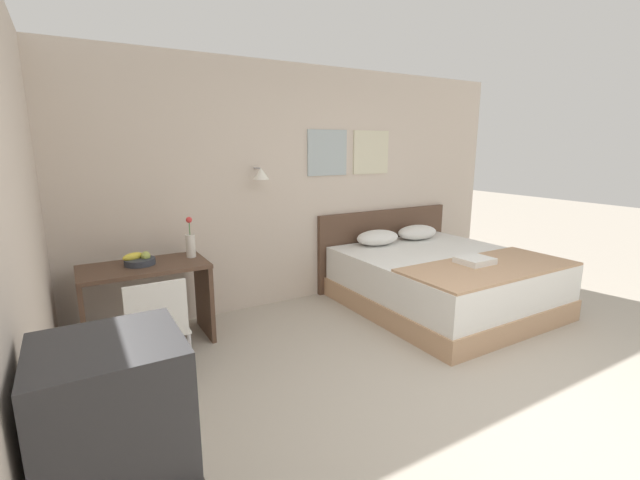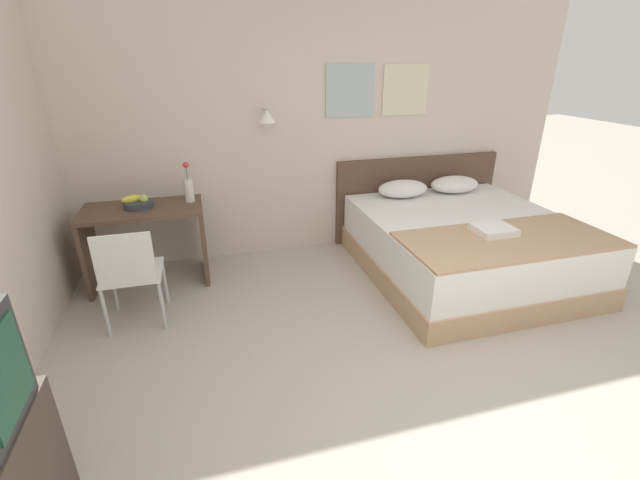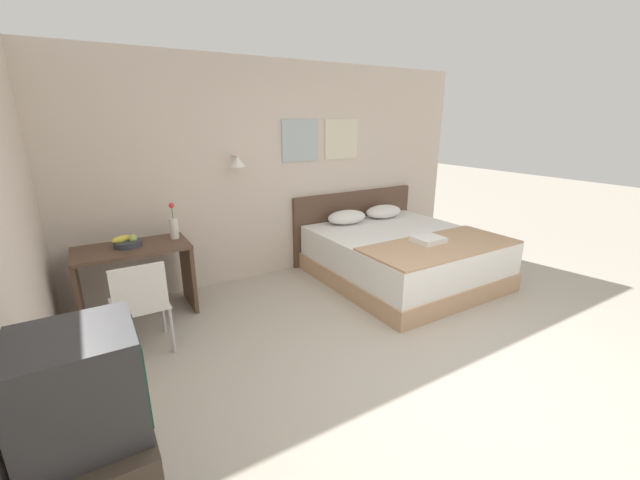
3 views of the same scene
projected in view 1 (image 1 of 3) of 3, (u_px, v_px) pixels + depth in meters
The scene contains 13 objects.
ground_plane at pixel (513, 431), 2.73m from camera, with size 24.00×24.00×0.00m, color #B2A899.
wall_back at pixel (300, 186), 4.88m from camera, with size 5.79×0.31×2.65m.
bed at pixel (443, 281), 4.78m from camera, with size 1.88×2.03×0.60m.
headboard at pixel (384, 246), 5.61m from camera, with size 2.00×0.06×0.97m.
pillow_left at pixel (378, 238), 5.19m from camera, with size 0.56×0.36×0.18m.
pillow_right at pixel (417, 232), 5.51m from camera, with size 0.56×0.36×0.18m.
throw_blanket at pixel (490, 267), 4.21m from camera, with size 1.83×0.81×0.02m.
folded_towel_near_foot at pixel (475, 260), 4.30m from camera, with size 0.33×0.29×0.06m.
desk at pixel (146, 291), 3.80m from camera, with size 1.06×0.59×0.76m.
desk_chair at pixel (156, 324), 3.13m from camera, with size 0.45×0.45×0.85m.
fruit_bowl at pixel (139, 260), 3.75m from camera, with size 0.28×0.26×0.11m.
flower_vase at pixel (191, 243), 3.99m from camera, with size 0.09×0.09×0.38m.
television at pixel (114, 409), 1.41m from camera, with size 0.47×0.43×0.47m.
Camera 1 is at (-2.29, -1.44, 1.78)m, focal length 24.00 mm.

